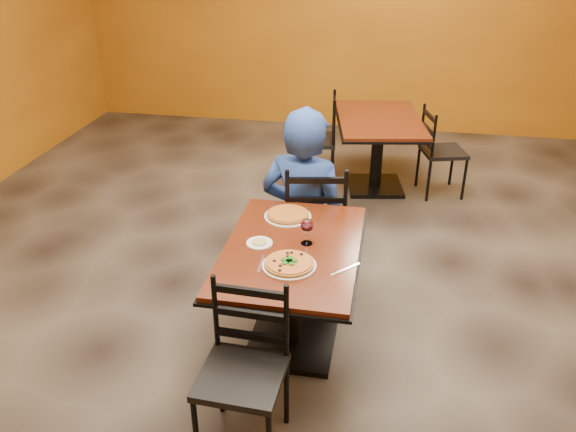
% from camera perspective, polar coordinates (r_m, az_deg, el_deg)
% --- Properties ---
extents(floor, '(7.00, 8.00, 0.01)m').
position_cam_1_polar(floor, '(4.30, 1.55, -8.32)').
color(floor, black).
rests_on(floor, ground).
extents(wall_back, '(7.00, 0.01, 3.00)m').
position_cam_1_polar(wall_back, '(7.53, 6.85, 19.64)').
color(wall_back, '#BA7014').
rests_on(wall_back, ground).
extents(table_main, '(0.83, 1.23, 0.75)m').
position_cam_1_polar(table_main, '(3.57, 0.38, -5.72)').
color(table_main, '#59240E').
rests_on(table_main, floor).
extents(table_second, '(1.02, 1.34, 0.75)m').
position_cam_1_polar(table_second, '(5.87, 8.88, 7.72)').
color(table_second, '#59240E').
rests_on(table_second, floor).
extents(chair_main_near, '(0.43, 0.43, 0.92)m').
position_cam_1_polar(chair_main_near, '(3.02, -4.60, -15.56)').
color(chair_main_near, black).
rests_on(chair_main_near, floor).
extents(chair_main_far, '(0.52, 0.52, 0.99)m').
position_cam_1_polar(chair_main_far, '(4.31, 2.60, -0.46)').
color(chair_main_far, black).
rests_on(chair_main_far, floor).
extents(chair_second_left, '(0.48, 0.48, 0.95)m').
position_cam_1_polar(chair_second_left, '(5.94, 2.58, 7.46)').
color(chair_second_left, black).
rests_on(chair_second_left, floor).
extents(chair_second_right, '(0.49, 0.49, 0.88)m').
position_cam_1_polar(chair_second_right, '(5.93, 15.03, 6.10)').
color(chair_second_right, black).
rests_on(chair_second_right, floor).
extents(diner, '(0.74, 0.56, 1.38)m').
position_cam_1_polar(diner, '(4.20, 1.60, 1.71)').
color(diner, navy).
rests_on(diner, floor).
extents(plate_main, '(0.31, 0.31, 0.01)m').
position_cam_1_polar(plate_main, '(3.29, 0.11, -4.89)').
color(plate_main, white).
rests_on(plate_main, table_main).
extents(pizza_main, '(0.28, 0.28, 0.02)m').
position_cam_1_polar(pizza_main, '(3.28, 0.11, -4.66)').
color(pizza_main, maroon).
rests_on(pizza_main, plate_main).
extents(plate_far, '(0.31, 0.31, 0.01)m').
position_cam_1_polar(plate_far, '(3.81, -0.02, -0.03)').
color(plate_far, white).
rests_on(plate_far, table_main).
extents(pizza_far, '(0.28, 0.28, 0.02)m').
position_cam_1_polar(pizza_far, '(3.80, -0.02, 0.18)').
color(pizza_far, orange).
rests_on(pizza_far, plate_far).
extents(side_plate, '(0.16, 0.16, 0.01)m').
position_cam_1_polar(side_plate, '(3.50, -2.83, -2.69)').
color(side_plate, white).
rests_on(side_plate, table_main).
extents(dip, '(0.09, 0.09, 0.01)m').
position_cam_1_polar(dip, '(3.50, -2.83, -2.56)').
color(dip, tan).
rests_on(dip, side_plate).
extents(wine_glass, '(0.08, 0.08, 0.18)m').
position_cam_1_polar(wine_glass, '(3.46, 1.87, -1.43)').
color(wine_glass, white).
rests_on(wine_glass, table_main).
extents(fork, '(0.03, 0.19, 0.00)m').
position_cam_1_polar(fork, '(3.32, -2.68, -4.67)').
color(fork, silver).
rests_on(fork, table_main).
extents(knife, '(0.15, 0.16, 0.00)m').
position_cam_1_polar(knife, '(3.28, 5.67, -5.23)').
color(knife, silver).
rests_on(knife, table_main).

